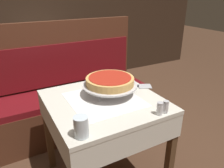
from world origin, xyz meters
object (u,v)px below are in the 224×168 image
dining_table_rear (46,55)px  deep_dish_pizza (110,81)px  water_glass_near (81,127)px  condiment_caddy (50,45)px  salt_shaker (160,108)px  pizza_pan_stand (110,85)px  dining_table_front (104,114)px  pizza_server (136,86)px  pepper_shaker (166,107)px  booth_bench (72,100)px

dining_table_rear → deep_dish_pizza: (0.09, -1.69, 0.21)m
dining_table_rear → water_glass_near: bearing=-97.7°
condiment_caddy → salt_shaker: bearing=-85.2°
pizza_pan_stand → deep_dish_pizza: bearing=153.4°
condiment_caddy → dining_table_front: bearing=-91.4°
dining_table_rear → pizza_server: size_ratio=2.71×
dining_table_rear → pepper_shaker: size_ratio=9.11×
deep_dish_pizza → pepper_shaker: size_ratio=4.38×
pizza_server → water_glass_near: bearing=-147.3°
dining_table_rear → salt_shaker: (0.22, -2.09, 0.15)m
dining_table_rear → water_glass_near: (-0.28, -2.06, 0.16)m
salt_shaker → water_glass_near: bearing=177.3°
deep_dish_pizza → pizza_server: (0.24, 0.02, -0.10)m
pizza_server → pepper_shaker: pepper_shaker is taller
salt_shaker → dining_table_rear: bearing=96.0°
deep_dish_pizza → condiment_caddy: bearing=91.3°
booth_bench → pepper_shaker: 1.26m
pizza_pan_stand → pizza_server: bearing=4.5°
pepper_shaker → condiment_caddy: (-0.21, 1.99, -0.00)m
booth_bench → pizza_server: bearing=-68.4°
deep_dish_pizza → pepper_shaker: bearing=-65.7°
deep_dish_pizza → water_glass_near: deep_dish_pizza is taller
water_glass_near → pepper_shaker: (0.54, -0.02, -0.02)m
dining_table_front → booth_bench: booth_bench is taller
pizza_server → water_glass_near: water_glass_near is taller
deep_dish_pizza → salt_shaker: (0.13, -0.39, -0.07)m
booth_bench → condiment_caddy: bearing=88.7°
dining_table_rear → condiment_caddy: (0.05, -0.10, 0.15)m
salt_shaker → booth_bench: bearing=99.1°
dining_table_front → pizza_pan_stand: pizza_pan_stand is taller
pepper_shaker → dining_table_front: bearing=126.8°
deep_dish_pizza → pizza_server: 0.26m
pizza_pan_stand → pepper_shaker: size_ratio=4.99×
pizza_pan_stand → water_glass_near: size_ratio=3.43×
dining_table_rear → deep_dish_pizza: bearing=-87.1°
salt_shaker → pepper_shaker: (0.05, 0.00, -0.00)m
pizza_pan_stand → salt_shaker: (0.13, -0.39, -0.03)m
dining_table_front → booth_bench: bearing=88.5°
booth_bench → pepper_shaker: (0.23, -1.16, 0.43)m
booth_bench → salt_shaker: 1.25m
deep_dish_pizza → salt_shaker: 0.42m
booth_bench → deep_dish_pizza: (0.06, -0.77, 0.50)m
salt_shaker → condiment_caddy: condiment_caddy is taller
dining_table_rear → water_glass_near: size_ratio=6.26×
water_glass_near → dining_table_rear: bearing=82.3°
pizza_server → pepper_shaker: 0.42m
dining_table_front → pepper_shaker: bearing=-53.2°
pepper_shaker → dining_table_rear: bearing=97.2°
dining_table_front → dining_table_rear: dining_table_front is taller
dining_table_front → condiment_caddy: bearing=88.6°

